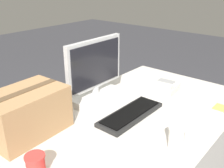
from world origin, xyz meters
TOP-DOWN VIEW (x-y plane):
  - monitor at (0.14, 0.31)m, footprint 0.44×0.24m
  - keyboard at (0.11, 0.01)m, footprint 0.43×0.15m
  - desk_phone at (0.53, 0.04)m, footprint 0.19×0.20m
  - paper_cup_left at (-0.51, 0.01)m, footprint 0.08×0.08m
  - paper_cup_right at (0.01, -0.32)m, footprint 0.08×0.08m
  - spoon at (0.36, -0.11)m, footprint 0.09×0.14m
  - cardboard_box at (-0.35, 0.30)m, footprint 0.39×0.27m
  - sticky_note_pad at (0.54, -0.36)m, footprint 0.09×0.09m

SIDE VIEW (x-z plane):
  - spoon at x=0.36m, z-range 0.74..0.74m
  - sticky_note_pad at x=0.54m, z-range 0.74..0.74m
  - keyboard at x=0.11m, z-range 0.74..0.77m
  - desk_phone at x=0.53m, z-range 0.73..0.81m
  - paper_cup_left at x=-0.51m, z-range 0.74..0.83m
  - paper_cup_right at x=0.01m, z-range 0.74..0.84m
  - cardboard_box at x=-0.35m, z-range 0.74..0.96m
  - monitor at x=0.14m, z-range 0.68..1.07m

